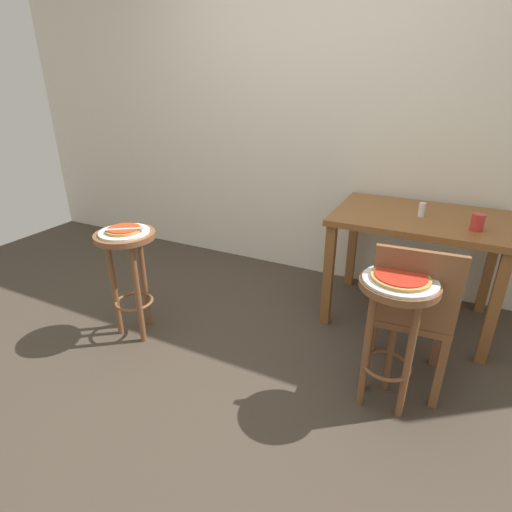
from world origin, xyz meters
TOP-DOWN VIEW (x-y plane):
  - ground_plane at (0.00, 0.00)m, footprint 6.00×6.00m
  - back_wall at (0.00, 1.65)m, footprint 6.00×0.10m
  - stool_foreground at (-0.69, 0.17)m, footprint 0.36×0.36m
  - serving_plate_foreground at (-0.69, 0.17)m, footprint 0.30×0.30m
  - pizza_foreground at (-0.69, 0.17)m, footprint 0.21×0.21m
  - stool_middle at (0.89, 0.25)m, footprint 0.36×0.36m
  - serving_plate_middle at (0.89, 0.25)m, footprint 0.34×0.34m
  - pizza_middle at (0.89, 0.25)m, footprint 0.27×0.27m
  - dining_table at (0.88, 1.18)m, footprint 1.07×0.75m
  - cup_near_edge at (1.19, 1.02)m, footprint 0.07×0.07m
  - condiment_shaker at (0.88, 1.15)m, footprint 0.04×0.04m
  - wooden_chair at (0.95, 0.43)m, footprint 0.43×0.43m
  - pizza_server_knife at (-0.66, 0.15)m, footprint 0.19×0.15m

SIDE VIEW (x-z plane):
  - ground_plane at x=0.00m, z-range 0.00..0.00m
  - wooden_chair at x=0.95m, z-range 0.04..0.89m
  - stool_foreground at x=-0.69m, z-range 0.16..0.87m
  - stool_middle at x=0.89m, z-range 0.16..0.87m
  - dining_table at x=0.88m, z-range 0.27..1.02m
  - serving_plate_foreground at x=-0.69m, z-range 0.71..0.72m
  - serving_plate_middle at x=0.89m, z-range 0.71..0.72m
  - pizza_middle at x=0.89m, z-range 0.72..0.74m
  - pizza_foreground at x=-0.69m, z-range 0.72..0.74m
  - pizza_server_knife at x=-0.66m, z-range 0.74..0.75m
  - condiment_shaker at x=0.88m, z-range 0.76..0.85m
  - cup_near_edge at x=1.19m, z-range 0.76..0.86m
  - back_wall at x=0.00m, z-range 0.00..3.00m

